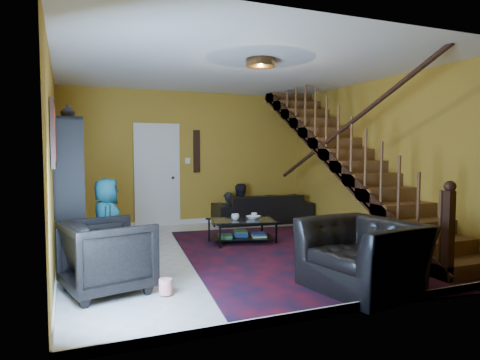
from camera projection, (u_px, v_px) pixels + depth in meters
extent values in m
plane|color=beige|center=(238.00, 252.00, 6.64)|extent=(5.50, 5.50, 0.00)
plane|color=#B28627|center=(190.00, 158.00, 9.08)|extent=(5.20, 0.00, 5.20)
plane|color=#B28627|center=(348.00, 169.00, 4.01)|extent=(5.20, 0.00, 5.20)
plane|color=#B28627|center=(53.00, 164.00, 5.56)|extent=(0.00, 5.50, 5.50)
plane|color=#B28627|center=(375.00, 160.00, 7.53)|extent=(0.00, 5.50, 5.50)
plane|color=white|center=(238.00, 69.00, 6.45)|extent=(5.50, 5.50, 0.00)
cube|color=silver|center=(190.00, 221.00, 9.17)|extent=(5.20, 0.02, 0.10)
cube|color=silver|center=(57.00, 265.00, 5.66)|extent=(0.02, 5.50, 0.10)
cube|color=#B28627|center=(352.00, 165.00, 7.35)|extent=(0.95, 4.92, 2.83)
cube|color=black|center=(330.00, 161.00, 7.18)|extent=(0.04, 5.02, 3.02)
cylinder|color=black|center=(332.00, 134.00, 7.16)|extent=(0.07, 4.20, 2.44)
cube|color=black|center=(448.00, 237.00, 5.03)|extent=(0.10, 0.10, 1.10)
cube|color=black|center=(70.00, 190.00, 6.21)|extent=(0.35, 1.80, 2.00)
cube|color=black|center=(71.00, 230.00, 6.26)|extent=(0.35, 1.72, 0.03)
cube|color=black|center=(69.00, 179.00, 6.20)|extent=(0.35, 1.72, 0.03)
cube|color=silver|center=(157.00, 177.00, 8.82)|extent=(0.82, 0.05, 2.05)
cube|color=maroon|center=(53.00, 134.00, 4.72)|extent=(0.04, 0.74, 0.74)
cube|color=black|center=(197.00, 151.00, 9.11)|extent=(0.14, 0.03, 0.90)
cylinder|color=#3F2814|center=(261.00, 63.00, 5.71)|extent=(0.40, 0.40, 0.10)
cube|color=#450C18|center=(316.00, 253.00, 6.52)|extent=(4.35, 4.84, 0.02)
imported|color=black|center=(262.00, 208.00, 9.31)|extent=(2.17, 0.98, 0.62)
imported|color=black|center=(107.00, 256.00, 4.72)|extent=(1.07, 1.05, 0.81)
imported|color=black|center=(363.00, 256.00, 4.79)|extent=(1.24, 1.36, 0.78)
imported|color=black|center=(228.00, 219.00, 9.07)|extent=(0.45, 0.32, 1.14)
imported|color=black|center=(239.00, 214.00, 9.16)|extent=(0.70, 0.58, 1.31)
imported|color=#18555E|center=(107.00, 222.00, 5.80)|extent=(0.41, 0.61, 1.20)
cube|color=black|center=(220.00, 237.00, 6.75)|extent=(0.04, 0.04, 0.40)
cube|color=black|center=(276.00, 233.00, 7.13)|extent=(0.04, 0.04, 0.40)
cube|color=black|center=(209.00, 231.00, 7.27)|extent=(0.04, 0.04, 0.40)
cube|color=black|center=(262.00, 227.00, 7.65)|extent=(0.04, 0.04, 0.40)
cube|color=black|center=(242.00, 237.00, 7.21)|extent=(1.11, 0.81, 0.02)
cube|color=silver|center=(242.00, 220.00, 7.19)|extent=(1.18, 0.88, 0.02)
imported|color=#999999|center=(235.00, 217.00, 7.17)|extent=(0.17, 0.17, 0.10)
imported|color=#999999|center=(254.00, 216.00, 7.36)|extent=(0.13, 0.13, 0.09)
imported|color=#999999|center=(253.00, 217.00, 7.28)|extent=(0.29, 0.29, 0.06)
imported|color=#999999|center=(68.00, 111.00, 5.68)|extent=(0.18, 0.18, 0.19)
cylinder|color=red|center=(166.00, 286.00, 4.62)|extent=(0.17, 0.17, 0.17)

